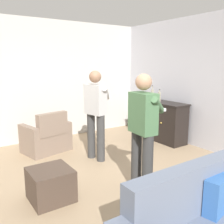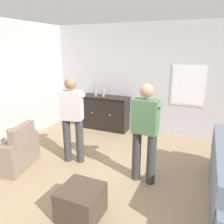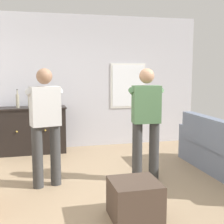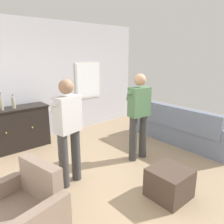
{
  "view_description": "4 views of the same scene",
  "coord_description": "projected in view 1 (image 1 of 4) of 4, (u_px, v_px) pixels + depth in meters",
  "views": [
    {
      "loc": [
        3.11,
        -1.89,
        1.82
      ],
      "look_at": [
        -0.05,
        0.24,
        1.06
      ],
      "focal_mm": 40.0,
      "sensor_mm": 36.0,
      "label": 1
    },
    {
      "loc": [
        1.44,
        -2.93,
        2.2
      ],
      "look_at": [
        0.05,
        0.28,
        1.16
      ],
      "focal_mm": 35.0,
      "sensor_mm": 36.0,
      "label": 2
    },
    {
      "loc": [
        -0.96,
        -4.01,
        1.66
      ],
      "look_at": [
        0.11,
        0.28,
        1.06
      ],
      "focal_mm": 50.0,
      "sensor_mm": 36.0,
      "label": 3
    },
    {
      "loc": [
        -2.35,
        -2.43,
        2.04
      ],
      "look_at": [
        -0.15,
        0.16,
        1.12
      ],
      "focal_mm": 35.0,
      "sensor_mm": 36.0,
      "label": 4
    }
  ],
  "objects": [
    {
      "name": "sideboard_cabinet",
      "position": [
        160.0,
        121.0,
        5.94
      ],
      "size": [
        1.37,
        0.49,
        0.93
      ],
      "color": "black",
      "rests_on": "ground"
    },
    {
      "name": "couch",
      "position": [
        220.0,
        220.0,
        2.39
      ],
      "size": [
        0.57,
        2.34,
        0.9
      ],
      "color": "slate",
      "rests_on": "ground"
    },
    {
      "name": "ottoman",
      "position": [
        51.0,
        184.0,
        3.34
      ],
      "size": [
        0.54,
        0.54,
        0.43
      ],
      "primitive_type": "cube",
      "color": "#47382D",
      "rests_on": "ground"
    },
    {
      "name": "armchair",
      "position": [
        47.0,
        138.0,
        5.15
      ],
      "size": [
        0.81,
        1.0,
        0.85
      ],
      "color": "#7F6B5B",
      "rests_on": "ground"
    },
    {
      "name": "wall_side_left",
      "position": [
        41.0,
        81.0,
        5.81
      ],
      "size": [
        0.12,
        5.2,
        2.8
      ],
      "primitive_type": "cube",
      "color": "beige",
      "rests_on": "ground"
    },
    {
      "name": "person_standing_right",
      "position": [
        143.0,
        129.0,
        3.39
      ],
      "size": [
        0.56,
        0.49,
        1.68
      ],
      "color": "#383838",
      "rests_on": "ground"
    },
    {
      "name": "bottle_liquor_amber",
      "position": [
        159.0,
        97.0,
        5.81
      ],
      "size": [
        0.07,
        0.07,
        0.29
      ],
      "color": "gray",
      "rests_on": "sideboard_cabinet"
    },
    {
      "name": "wall_back_with_window",
      "position": [
        212.0,
        84.0,
        5.09
      ],
      "size": [
        5.2,
        0.15,
        2.8
      ],
      "color": "silver",
      "rests_on": "ground"
    },
    {
      "name": "bottle_wine_green",
      "position": [
        152.0,
        95.0,
        5.99
      ],
      "size": [
        0.06,
        0.06,
        0.36
      ],
      "color": "gray",
      "rests_on": "sideboard_cabinet"
    },
    {
      "name": "person_standing_left",
      "position": [
        96.0,
        111.0,
        4.63
      ],
      "size": [
        0.54,
        0.51,
        1.68
      ],
      "color": "#383838",
      "rests_on": "ground"
    },
    {
      "name": "ground",
      "position": [
        101.0,
        180.0,
        3.92
      ],
      "size": [
        10.4,
        10.4,
        0.0
      ],
      "primitive_type": "plane",
      "color": "#9E8466"
    }
  ]
}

